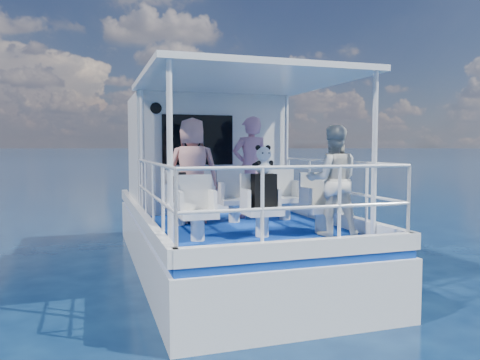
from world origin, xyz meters
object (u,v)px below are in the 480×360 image
at_px(backpack_center, 264,191).
at_px(panda, 263,160).
at_px(passenger_stbd_aft, 333,181).
at_px(passenger_port_fwd, 193,170).

distance_m(backpack_center, panda, 0.43).
bearing_deg(backpack_center, panda, -156.86).
bearing_deg(passenger_stbd_aft, passenger_port_fwd, -28.16).
height_order(passenger_port_fwd, backpack_center, passenger_port_fwd).
bearing_deg(passenger_port_fwd, panda, 126.07).
relative_size(passenger_stbd_aft, panda, 3.96).
bearing_deg(backpack_center, passenger_stbd_aft, -12.91).
height_order(passenger_port_fwd, passenger_stbd_aft, passenger_port_fwd).
bearing_deg(panda, passenger_port_fwd, 114.03).
relative_size(backpack_center, panda, 1.25).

